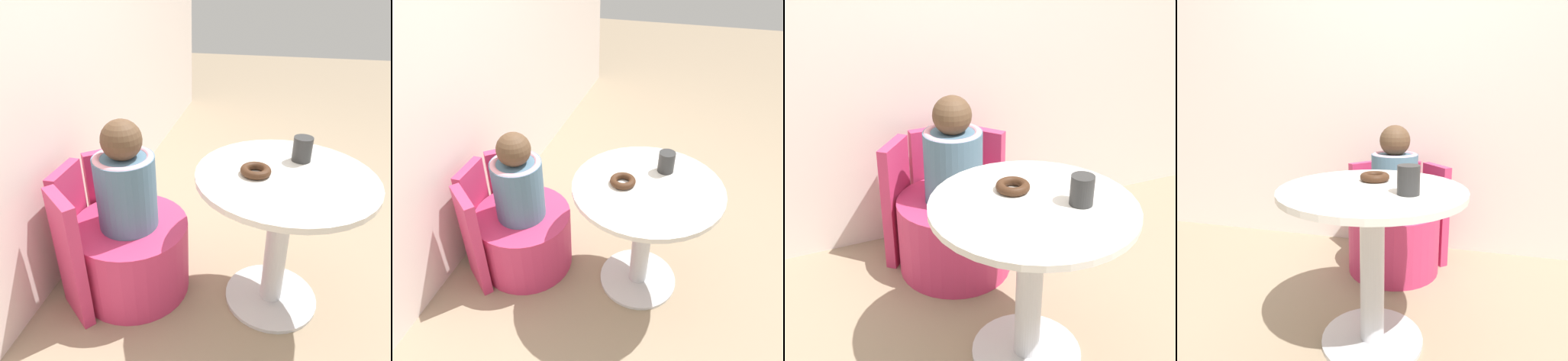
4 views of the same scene
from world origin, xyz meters
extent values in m
plane|color=gray|center=(0.00, 0.00, 0.00)|extent=(12.00, 12.00, 0.00)
cube|color=silver|center=(0.00, 1.13, 1.20)|extent=(6.00, 0.06, 2.40)
cylinder|color=silver|center=(0.02, 0.06, 0.01)|extent=(0.42, 0.42, 0.02)
cylinder|color=silver|center=(0.02, 0.06, 0.33)|extent=(0.10, 0.10, 0.62)
cylinder|color=silver|center=(0.02, 0.06, 0.65)|extent=(0.72, 0.72, 0.02)
cylinder|color=#C63360|center=(-0.02, 0.72, 0.18)|extent=(0.53, 0.53, 0.36)
cube|color=#C63360|center=(-0.02, 1.01, 0.30)|extent=(0.22, 0.05, 0.61)
cube|color=#C63360|center=(0.20, 0.91, 0.30)|extent=(0.18, 0.20, 0.61)
cube|color=#C63360|center=(-0.24, 0.91, 0.30)|extent=(0.18, 0.20, 0.61)
cylinder|color=slate|center=(-0.02, 0.72, 0.53)|extent=(0.26, 0.26, 0.33)
torus|color=pink|center=(-0.02, 0.72, 0.68)|extent=(0.26, 0.26, 0.04)
sphere|color=brown|center=(-0.02, 0.72, 0.77)|extent=(0.17, 0.17, 0.17)
torus|color=#3D2314|center=(0.00, 0.18, 0.68)|extent=(0.12, 0.12, 0.03)
cylinder|color=#2D2D2D|center=(0.17, 0.00, 0.71)|extent=(0.08, 0.08, 0.10)
camera|label=1|loc=(-1.34, 0.13, 1.36)|focal=35.00mm
camera|label=2|loc=(-1.43, -0.08, 1.72)|focal=35.00mm
camera|label=3|loc=(-0.78, -1.34, 1.54)|focal=50.00mm
camera|label=4|loc=(0.34, -1.17, 0.98)|focal=32.00mm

